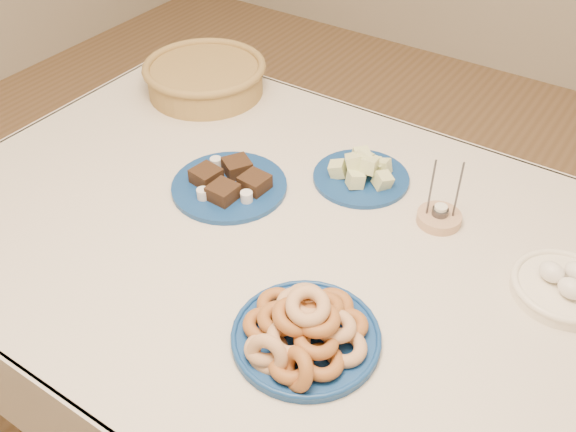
% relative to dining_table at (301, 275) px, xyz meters
% --- Properties ---
extents(dining_table, '(1.71, 1.11, 0.75)m').
position_rel_dining_table_xyz_m(dining_table, '(0.00, 0.00, 0.00)').
color(dining_table, brown).
rests_on(dining_table, ground).
extents(donut_platter, '(0.29, 0.29, 0.12)m').
position_rel_dining_table_xyz_m(donut_platter, '(0.15, -0.23, 0.14)').
color(donut_platter, navy).
rests_on(donut_platter, dining_table).
extents(melon_plate, '(0.28, 0.28, 0.08)m').
position_rel_dining_table_xyz_m(melon_plate, '(0.00, 0.26, 0.13)').
color(melon_plate, navy).
rests_on(melon_plate, dining_table).
extents(brownie_plate, '(0.32, 0.32, 0.05)m').
position_rel_dining_table_xyz_m(brownie_plate, '(-0.23, 0.06, 0.12)').
color(brownie_plate, navy).
rests_on(brownie_plate, dining_table).
extents(wicker_basket, '(0.40, 0.40, 0.09)m').
position_rel_dining_table_xyz_m(wicker_basket, '(-0.57, 0.38, 0.16)').
color(wicker_basket, olive).
rests_on(wicker_basket, dining_table).
extents(candle_holder, '(0.13, 0.13, 0.16)m').
position_rel_dining_table_xyz_m(candle_holder, '(0.22, 0.22, 0.12)').
color(candle_holder, tan).
rests_on(candle_holder, dining_table).
extents(egg_bowl, '(0.25, 0.25, 0.07)m').
position_rel_dining_table_xyz_m(egg_bowl, '(0.50, 0.15, 0.13)').
color(egg_bowl, white).
rests_on(egg_bowl, dining_table).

